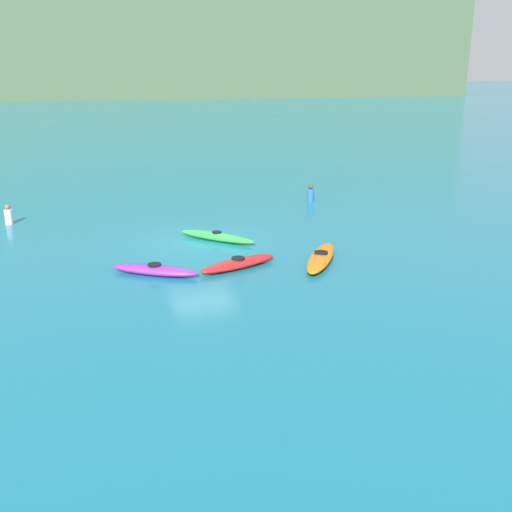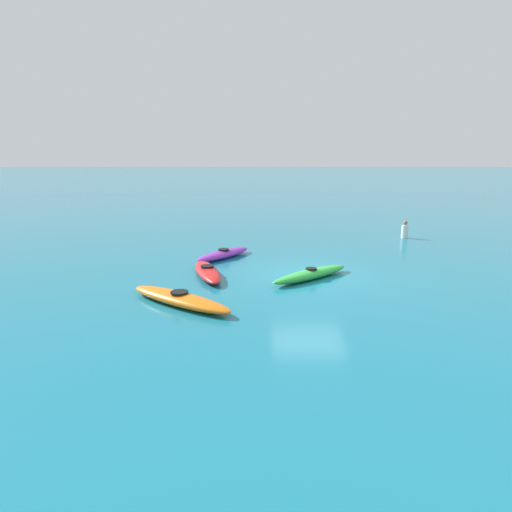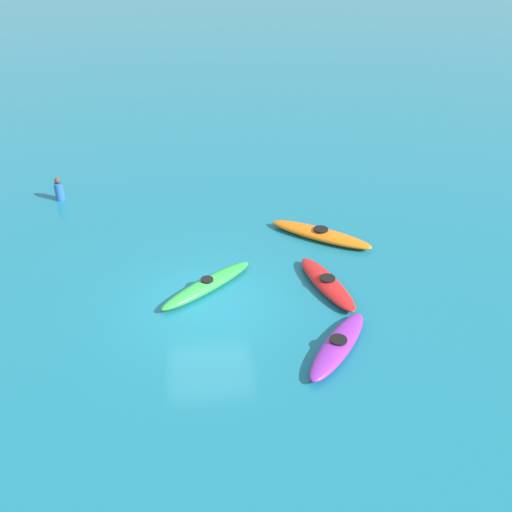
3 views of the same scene
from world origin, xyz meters
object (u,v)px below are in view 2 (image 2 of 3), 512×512
(kayak_red, at_px, (207,271))
(person_near_shore, at_px, (405,230))
(kayak_green, at_px, (311,274))
(kayak_purple, at_px, (224,254))
(kayak_orange, at_px, (180,299))

(kayak_red, relative_size, person_near_shore, 3.45)
(kayak_red, xyz_separation_m, kayak_green, (0.29, 3.43, -0.00))
(kayak_purple, xyz_separation_m, person_near_shore, (-4.61, 8.69, 0.22))
(kayak_orange, distance_m, kayak_green, 4.61)
(kayak_green, xyz_separation_m, kayak_purple, (-3.04, -3.12, 0.00))
(kayak_purple, height_order, person_near_shore, person_near_shore)
(kayak_orange, height_order, kayak_purple, same)
(kayak_green, bearing_deg, kayak_purple, -134.22)
(kayak_green, distance_m, kayak_purple, 4.36)
(kayak_green, height_order, person_near_shore, person_near_shore)
(kayak_red, height_order, kayak_purple, same)
(kayak_green, bearing_deg, kayak_red, -94.85)
(kayak_red, distance_m, kayak_purple, 2.77)
(kayak_red, bearing_deg, kayak_green, 85.15)
(kayak_orange, height_order, person_near_shore, person_near_shore)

